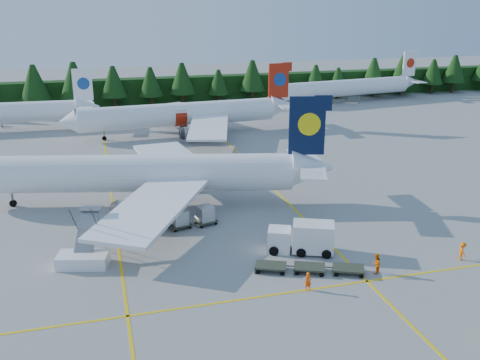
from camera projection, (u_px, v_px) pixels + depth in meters
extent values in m
plane|color=gray|center=(277.00, 259.00, 49.34)|extent=(320.00, 320.00, 0.00)
cube|color=yellow|center=(112.00, 199.00, 64.12)|extent=(0.25, 120.00, 0.01)
cube|color=yellow|center=(270.00, 185.00, 69.13)|extent=(0.25, 120.00, 0.01)
cube|color=yellow|center=(301.00, 291.00, 43.85)|extent=(80.00, 0.25, 0.01)
cube|color=black|center=(161.00, 91.00, 123.37)|extent=(220.00, 4.00, 6.00)
cylinder|color=white|center=(132.00, 173.00, 61.18)|extent=(36.66, 12.60, 4.31)
cube|color=#061333|center=(307.00, 126.00, 60.15)|extent=(4.07, 1.31, 6.68)
cube|color=white|center=(168.00, 156.00, 70.18)|extent=(7.78, 16.65, 1.22)
cylinder|color=slate|center=(149.00, 174.00, 67.82)|extent=(4.09, 3.04, 2.26)
cube|color=white|center=(151.00, 207.00, 52.81)|extent=(13.92, 17.18, 1.22)
cylinder|color=slate|center=(135.00, 211.00, 55.97)|extent=(4.09, 3.04, 2.26)
cylinder|color=slate|center=(13.00, 199.00, 61.64)|extent=(0.26, 0.26, 1.83)
cylinder|color=white|center=(179.00, 114.00, 94.18)|extent=(34.76, 5.94, 4.07)
cone|color=white|center=(68.00, 121.00, 88.56)|extent=(3.07, 4.22, 4.07)
cube|color=#B31F0B|center=(279.00, 81.00, 98.21)|extent=(3.88, 0.57, 6.31)
cube|color=white|center=(185.00, 108.00, 103.07)|extent=(11.19, 16.43, 1.15)
cylinder|color=slate|center=(178.00, 119.00, 100.44)|extent=(3.57, 2.32, 2.14)
cube|color=white|center=(209.00, 127.00, 87.51)|extent=(9.82, 16.31, 1.15)
cylinder|color=slate|center=(193.00, 133.00, 89.82)|extent=(3.57, 2.32, 2.14)
cylinder|color=slate|center=(104.00, 135.00, 91.12)|extent=(0.24, 0.24, 1.73)
cube|color=white|center=(82.00, 85.00, 98.64)|extent=(3.54, 0.48, 5.76)
cylinder|color=white|center=(347.00, 88.00, 124.66)|extent=(32.58, 8.14, 3.81)
cone|color=white|center=(280.00, 93.00, 118.14)|extent=(3.15, 4.13, 3.81)
cube|color=white|center=(409.00, 64.00, 129.69)|extent=(3.63, 0.82, 5.90)
cylinder|color=slate|center=(300.00, 103.00, 120.93)|extent=(0.23, 0.23, 1.52)
cube|color=white|center=(83.00, 260.00, 47.84)|extent=(4.90, 3.36, 1.17)
cube|color=slate|center=(87.00, 231.00, 49.27)|extent=(2.68, 4.53, 3.16)
cube|color=slate|center=(91.00, 208.00, 50.83)|extent=(2.17, 1.70, 0.13)
cube|color=white|center=(279.00, 240.00, 50.65)|extent=(2.77, 2.77, 2.22)
cube|color=black|center=(279.00, 235.00, 50.48)|extent=(2.44, 2.55, 0.95)
cube|color=white|center=(313.00, 237.00, 50.10)|extent=(4.41, 3.62, 2.75)
cube|color=#353B2B|center=(271.00, 265.00, 47.00)|extent=(3.15, 2.62, 0.16)
cube|color=#353B2B|center=(309.00, 267.00, 46.78)|extent=(3.15, 2.62, 0.16)
cube|color=#353B2B|center=(348.00, 268.00, 46.56)|extent=(3.15, 2.62, 0.16)
cube|color=#353B2B|center=(180.00, 225.00, 55.87)|extent=(2.59, 2.24, 0.14)
cube|color=silver|center=(179.00, 217.00, 55.60)|extent=(1.91, 1.87, 1.55)
cube|color=#353B2B|center=(206.00, 221.00, 56.84)|extent=(2.59, 2.24, 0.14)
cube|color=silver|center=(205.00, 213.00, 56.57)|extent=(1.91, 1.87, 1.55)
imported|color=#FF4F05|center=(308.00, 281.00, 43.73)|extent=(0.60, 0.41, 1.60)
imported|color=orange|center=(376.00, 264.00, 46.42)|extent=(1.14, 1.13, 1.86)
imported|color=#F25F05|center=(462.00, 251.00, 48.86)|extent=(0.64, 0.81, 1.74)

